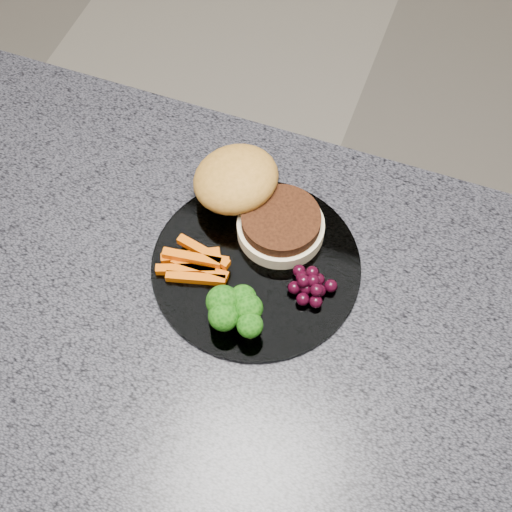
# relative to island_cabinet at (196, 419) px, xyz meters

# --- Properties ---
(island_cabinet) EXTENTS (1.20, 0.60, 0.86)m
(island_cabinet) POSITION_rel_island_cabinet_xyz_m (0.00, 0.00, 0.00)
(island_cabinet) COLOR #4F351B
(island_cabinet) RESTS_ON ground
(countertop) EXTENTS (1.20, 0.60, 0.04)m
(countertop) POSITION_rel_island_cabinet_xyz_m (0.00, 0.00, 0.45)
(countertop) COLOR #45444D
(countertop) RESTS_ON island_cabinet
(plate) EXTENTS (0.26, 0.26, 0.01)m
(plate) POSITION_rel_island_cabinet_xyz_m (0.09, 0.08, 0.47)
(plate) COLOR white
(plate) RESTS_ON countertop
(burger) EXTENTS (0.20, 0.16, 0.06)m
(burger) POSITION_rel_island_cabinet_xyz_m (0.05, 0.15, 0.50)
(burger) COLOR #FAE4B0
(burger) RESTS_ON plate
(carrot_sticks) EXTENTS (0.09, 0.06, 0.02)m
(carrot_sticks) POSITION_rel_island_cabinet_xyz_m (0.02, 0.05, 0.48)
(carrot_sticks) COLOR #DD5803
(carrot_sticks) RESTS_ON plate
(broccoli) EXTENTS (0.07, 0.06, 0.05)m
(broccoli) POSITION_rel_island_cabinet_xyz_m (0.09, -0.00, 0.50)
(broccoli) COLOR olive
(broccoli) RESTS_ON plate
(grape_bunch) EXTENTS (0.06, 0.05, 0.03)m
(grape_bunch) POSITION_rel_island_cabinet_xyz_m (0.16, 0.07, 0.49)
(grape_bunch) COLOR black
(grape_bunch) RESTS_ON plate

